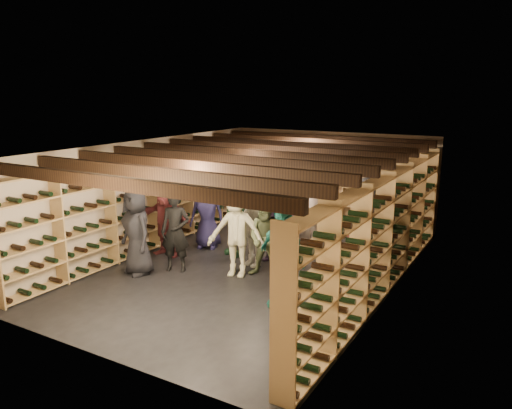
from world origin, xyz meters
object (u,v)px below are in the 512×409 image
object	(u,v)px
person_5	(166,219)
person_4	(282,256)
person_7	(313,221)
person_12	(368,224)
person_1	(175,232)
crate_loose	(364,259)
crate_stack_right	(326,237)
person_2	(267,238)
person_6	(207,213)
person_9	(252,225)
person_11	(277,223)
crate_stack_left	(266,227)
person_10	(236,212)
person_3	(236,231)
person_8	(363,244)
person_0	(137,231)

from	to	relation	value
person_5	person_4	bearing A→B (deg)	-16.50
person_7	person_12	xyz separation A→B (m)	(1.09, 0.17, 0.04)
person_1	person_4	world-z (taller)	person_4
crate_loose	person_4	size ratio (longest dim) A/B	0.29
crate_loose	crate_stack_right	bearing A→B (deg)	163.71
crate_loose	person_2	bearing A→B (deg)	-129.31
crate_stack_right	person_5	distance (m)	3.46
person_6	person_9	xyz separation A→B (m)	(1.47, -0.54, 0.08)
person_5	person_11	distance (m)	2.36
crate_stack_left	person_11	distance (m)	1.78
person_2	person_10	world-z (taller)	person_10
person_1	person_2	xyz separation A→B (m)	(1.69, 0.58, -0.03)
person_3	person_8	bearing A→B (deg)	6.69
person_1	person_10	world-z (taller)	person_10
person_7	person_12	world-z (taller)	person_12
person_9	person_10	size ratio (longest dim) A/B	0.91
crate_stack_left	crate_loose	bearing A→B (deg)	-12.62
person_1	person_11	size ratio (longest dim) A/B	0.97
person_4	person_8	world-z (taller)	person_4
person_10	person_2	bearing A→B (deg)	-14.36
person_2	person_7	world-z (taller)	person_7
crate_stack_left	person_9	xyz separation A→B (m)	(0.72, -1.86, 0.60)
person_4	person_12	xyz separation A→B (m)	(0.65, 2.38, 0.06)
person_4	person_10	world-z (taller)	person_10
crate_stack_left	person_3	distance (m)	2.67
crate_stack_left	person_8	world-z (taller)	person_8
person_1	person_10	distance (m)	1.51
crate_loose	person_4	xyz separation A→B (m)	(-0.50, -2.71, 0.78)
crate_stack_right	person_8	world-z (taller)	person_8
person_5	person_9	bearing A→B (deg)	11.45
crate_loose	person_5	distance (m)	4.21
person_9	person_12	xyz separation A→B (m)	(2.06, 0.95, 0.07)
person_6	person_11	xyz separation A→B (m)	(1.76, -0.03, 0.03)
person_1	person_3	bearing A→B (deg)	-5.72
person_2	person_1	bearing A→B (deg)	-170.78
person_3	person_1	bearing A→B (deg)	-176.64
person_2	person_5	distance (m)	2.47
crate_stack_left	person_12	size ratio (longest dim) A/B	0.30
person_0	person_10	bearing A→B (deg)	81.05
crate_loose	person_5	xyz separation A→B (m)	(-3.83, -1.60, 0.72)
person_7	person_11	size ratio (longest dim) A/B	1.09
crate_loose	person_10	size ratio (longest dim) A/B	0.27
person_12	crate_loose	bearing A→B (deg)	131.78
person_5	person_10	size ratio (longest dim) A/B	0.85
person_1	person_8	bearing A→B (deg)	-3.53
person_2	crate_stack_right	bearing A→B (deg)	68.51
person_0	person_11	size ratio (longest dim) A/B	1.03
person_7	person_8	distance (m)	1.41
person_5	person_12	size ratio (longest dim) A/B	0.86
crate_loose	person_1	world-z (taller)	person_1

